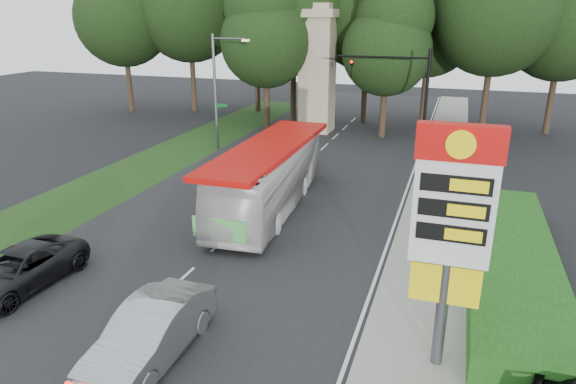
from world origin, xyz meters
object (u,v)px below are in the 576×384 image
(streetlight_signs, at_px, (218,87))
(monument, at_px, (318,68))
(gas_station_pylon, at_px, (452,218))
(transit_bus, at_px, (269,177))
(sedan_silver, at_px, (151,333))
(traffic_signal_mast, at_px, (406,88))
(suv_charcoal, at_px, (18,270))

(streetlight_signs, bearing_deg, monument, 58.03)
(gas_station_pylon, bearing_deg, transit_bus, 130.82)
(transit_bus, relative_size, sedan_silver, 2.35)
(traffic_signal_mast, height_order, streetlight_signs, streetlight_signs)
(sedan_silver, bearing_deg, transit_bus, 94.51)
(transit_bus, relative_size, suv_charcoal, 2.29)
(gas_station_pylon, relative_size, transit_bus, 0.58)
(gas_station_pylon, xyz_separation_m, transit_bus, (-8.70, 10.07, -2.81))
(traffic_signal_mast, bearing_deg, gas_station_pylon, -80.91)
(streetlight_signs, height_order, transit_bus, streetlight_signs)
(sedan_silver, height_order, suv_charcoal, sedan_silver)
(traffic_signal_mast, height_order, suv_charcoal, traffic_signal_mast)
(transit_bus, bearing_deg, monument, 94.00)
(gas_station_pylon, bearing_deg, traffic_signal_mast, 99.09)
(sedan_silver, bearing_deg, suv_charcoal, 163.52)
(sedan_silver, relative_size, suv_charcoal, 0.98)
(monument, relative_size, sedan_silver, 2.01)
(traffic_signal_mast, relative_size, suv_charcoal, 1.40)
(gas_station_pylon, xyz_separation_m, sedan_silver, (-7.70, -2.21, -3.62))
(traffic_signal_mast, bearing_deg, transit_bus, -113.47)
(monument, relative_size, transit_bus, 0.86)
(traffic_signal_mast, xyz_separation_m, streetlight_signs, (-12.67, -1.99, -0.23))
(streetlight_signs, xyz_separation_m, monument, (4.99, 7.99, 0.67))
(traffic_signal_mast, xyz_separation_m, sedan_silver, (-4.18, -24.22, -3.85))
(gas_station_pylon, relative_size, traffic_signal_mast, 0.95)
(traffic_signal_mast, relative_size, streetlight_signs, 0.90)
(sedan_silver, bearing_deg, gas_station_pylon, 15.91)
(traffic_signal_mast, bearing_deg, monument, 142.00)
(transit_bus, distance_m, sedan_silver, 12.35)
(traffic_signal_mast, bearing_deg, sedan_silver, -99.79)
(gas_station_pylon, bearing_deg, streetlight_signs, 128.96)
(gas_station_pylon, height_order, streetlight_signs, streetlight_signs)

